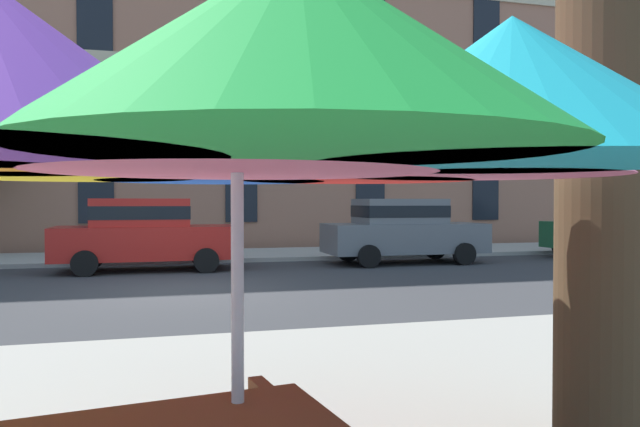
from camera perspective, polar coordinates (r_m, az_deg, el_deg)
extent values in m
plane|color=#38383A|center=(11.96, -12.79, -7.11)|extent=(120.00, 120.00, 0.00)
cube|color=#B2ADA3|center=(18.70, -13.68, -3.95)|extent=(56.00, 3.60, 0.12)
cube|color=#A87056|center=(27.96, -14.25, 17.50)|extent=(47.08, 12.00, 19.20)
cube|color=beige|center=(20.84, -13.88, 5.21)|extent=(46.14, 0.08, 0.36)
cube|color=beige|center=(21.31, -13.92, 13.82)|extent=(46.14, 0.08, 0.36)
cube|color=#B21E19|center=(15.56, -15.95, -2.63)|extent=(4.40, 1.76, 0.80)
cube|color=#B21E19|center=(15.53, -16.52, 0.10)|extent=(2.30, 1.55, 0.68)
cube|color=black|center=(15.53, -16.52, 0.10)|extent=(2.32, 1.57, 0.32)
cylinder|color=black|center=(16.50, -11.15, -3.78)|extent=(0.60, 0.22, 0.60)
cylinder|color=black|center=(14.76, -10.67, -4.36)|extent=(0.60, 0.22, 0.60)
cylinder|color=black|center=(16.54, -20.65, -3.82)|extent=(0.60, 0.22, 0.60)
cylinder|color=black|center=(14.79, -21.29, -4.41)|extent=(0.60, 0.22, 0.60)
cube|color=slate|center=(16.92, 7.96, -2.29)|extent=(4.40, 1.76, 0.80)
cube|color=slate|center=(16.83, 7.49, 0.21)|extent=(2.30, 1.55, 0.68)
cube|color=black|center=(16.83, 7.49, 0.21)|extent=(2.32, 1.57, 0.32)
cylinder|color=black|center=(18.31, 10.80, -3.30)|extent=(0.60, 0.22, 0.60)
cylinder|color=black|center=(16.75, 13.45, -3.72)|extent=(0.60, 0.22, 0.60)
cylinder|color=black|center=(17.29, 2.63, -3.54)|extent=(0.60, 0.22, 0.60)
cylinder|color=black|center=(15.63, 4.61, -4.04)|extent=(0.60, 0.22, 0.60)
cube|color=#195933|center=(20.76, 26.28, -1.77)|extent=(4.40, 1.76, 0.80)
cube|color=#195933|center=(20.63, 25.99, 0.28)|extent=(2.30, 1.55, 0.68)
cube|color=black|center=(20.63, 25.99, 0.28)|extent=(2.32, 1.57, 0.32)
cylinder|color=black|center=(22.34, 27.40, -2.60)|extent=(0.60, 0.22, 0.60)
cylinder|color=black|center=(20.60, 21.80, -2.86)|extent=(0.60, 0.22, 0.60)
cylinder|color=black|center=(19.22, 24.96, -3.17)|extent=(0.60, 0.22, 0.60)
cylinder|color=silver|center=(2.89, -7.77, -9.22)|extent=(0.06, 0.06, 2.38)
cone|color=#E5668C|center=(3.28, 14.59, 8.18)|extent=(1.49, 1.49, 0.54)
cone|color=red|center=(3.93, 3.43, 7.03)|extent=(1.49, 1.49, 0.54)
cone|color=blue|center=(4.10, -10.08, 6.77)|extent=(1.49, 1.49, 0.54)
cone|color=yellow|center=(3.76, -23.18, 7.21)|extent=(1.49, 1.49, 0.54)
cone|color=green|center=(1.67, -2.10, 15.14)|extent=(1.49, 1.49, 0.54)
cone|color=#199EB2|center=(2.34, 17.62, 11.00)|extent=(1.49, 1.49, 0.54)
cone|color=#E5668C|center=(2.88, -7.83, 9.99)|extent=(1.86, 1.86, 0.62)
cylinder|color=#4C3823|center=(4.19, 25.43, 9.68)|extent=(0.61, 0.61, 4.68)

